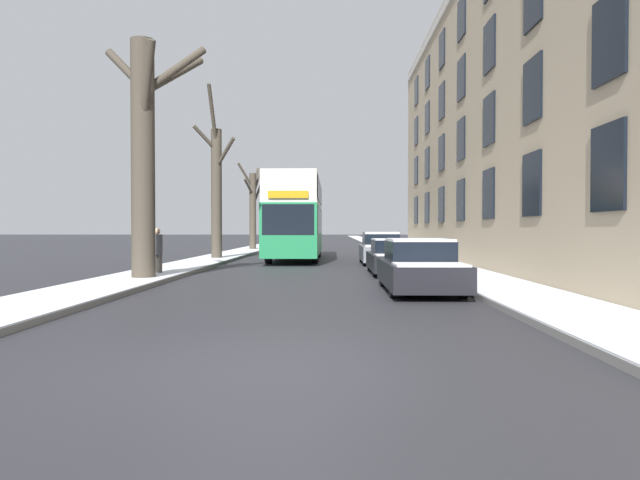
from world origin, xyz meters
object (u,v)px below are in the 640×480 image
parked_car_0 (419,267)px  parked_car_1 (395,257)px  double_decker_bus (296,214)px  bare_tree_left_0 (145,149)px  oncoming_van (298,233)px  pedestrian_left_sidewalk (157,250)px  bare_tree_left_1 (216,188)px  bare_tree_left_2 (253,206)px  parked_car_2 (381,249)px

parked_car_0 → parked_car_1: bearing=90.0°
double_decker_bus → parked_car_0: size_ratio=2.46×
bare_tree_left_0 → oncoming_van: bare_tree_left_0 is taller
parked_car_1 → pedestrian_left_sidewalk: 8.46m
pedestrian_left_sidewalk → double_decker_bus: bearing=40.9°
bare_tree_left_1 → double_decker_bus: bearing=15.4°
bare_tree_left_0 → bare_tree_left_2: size_ratio=1.18×
bare_tree_left_0 → oncoming_van: 32.16m
parked_car_0 → pedestrian_left_sidewalk: (-8.28, 4.24, 0.28)m
double_decker_bus → parked_car_1: (4.24, -9.60, -1.84)m
bare_tree_left_0 → bare_tree_left_1: bare_tree_left_1 is taller
double_decker_bus → oncoming_van: double_decker_bus is taller
oncoming_van → pedestrian_left_sidewalk: (-3.00, -30.24, -0.42)m
bare_tree_left_1 → parked_car_1: size_ratio=1.96×
parked_car_2 → oncoming_van: bearing=103.2°
parked_car_1 → pedestrian_left_sidewalk: (-8.28, -1.71, 0.32)m
bare_tree_left_0 → bare_tree_left_2: bearing=90.3°
parked_car_0 → oncoming_van: oncoming_van is taller
double_decker_bus → parked_car_1: bearing=-66.2°
bare_tree_left_2 → oncoming_van: (2.98, 6.83, -2.03)m
parked_car_0 → parked_car_1: size_ratio=1.01×
parked_car_0 → parked_car_2: 11.97m
double_decker_bus → oncoming_van: size_ratio=1.97×
bare_tree_left_1 → bare_tree_left_0: bearing=-89.0°
bare_tree_left_2 → parked_car_0: 28.99m
bare_tree_left_2 → pedestrian_left_sidewalk: (-0.02, -23.41, -2.45)m
bare_tree_left_0 → bare_tree_left_2: 25.10m
bare_tree_left_1 → parked_car_1: (8.32, -8.47, -3.16)m
parked_car_0 → parked_car_1: parked_car_0 is taller
parked_car_0 → parked_car_2: parked_car_2 is taller
parked_car_1 → pedestrian_left_sidewalk: bearing=-168.3°
bare_tree_left_1 → parked_car_1: bare_tree_left_1 is taller
bare_tree_left_2 → parked_car_0: bare_tree_left_2 is taller
bare_tree_left_2 → pedestrian_left_sidewalk: bare_tree_left_2 is taller
parked_car_1 → parked_car_2: parked_car_2 is taller
parked_car_2 → bare_tree_left_0: bearing=-130.8°
parked_car_2 → oncoming_van: size_ratio=0.78×
bare_tree_left_0 → bare_tree_left_1: bearing=91.0°
parked_car_0 → parked_car_2: bearing=90.0°
bare_tree_left_2 → oncoming_van: 7.72m
pedestrian_left_sidewalk → parked_car_0: bearing=-56.6°
bare_tree_left_1 → parked_car_2: bare_tree_left_1 is taller
double_decker_bus → parked_car_2: double_decker_bus is taller
bare_tree_left_0 → parked_car_0: 9.20m
parked_car_0 → double_decker_bus: bearing=105.3°
parked_car_0 → bare_tree_left_0: bearing=162.4°
parked_car_0 → parked_car_1: (0.00, 5.95, -0.04)m
parked_car_1 → pedestrian_left_sidewalk: size_ratio=2.69×
oncoming_van → pedestrian_left_sidewalk: oncoming_van is taller
bare_tree_left_1 → bare_tree_left_2: 13.23m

